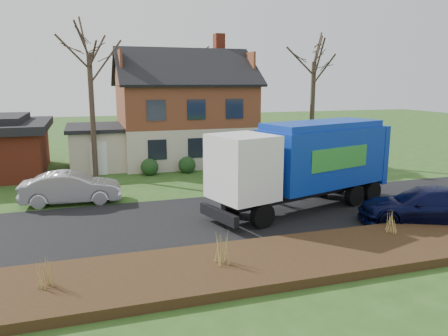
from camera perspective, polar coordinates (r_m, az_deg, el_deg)
name	(u,v)px	position (r m, az deg, el deg)	size (l,w,h in m)	color
ground	(211,219)	(18.86, -1.74, -6.61)	(120.00, 120.00, 0.00)	#284A18
road	(211,218)	(18.86, -1.74, -6.59)	(80.00, 7.00, 0.02)	black
mulch_verge	(257,263)	(14.11, 4.35, -12.32)	(80.00, 3.50, 0.30)	black
main_house	(177,106)	(31.87, -6.16, 8.03)	(12.95, 8.95, 9.26)	beige
garbage_truck	(306,160)	(20.15, 10.71, 1.06)	(9.58, 5.04, 3.97)	black
silver_sedan	(71,188)	(22.22, -19.33, -2.45)	(1.62, 4.64, 1.53)	#B7B9C0
navy_wagon	(426,206)	(19.75, 24.88, -4.52)	(2.17, 5.33, 1.55)	black
tree_front_west	(88,33)	(27.75, -17.39, 16.43)	(3.48, 3.48, 10.35)	#413127
tree_front_east	(315,45)	(32.19, 11.78, 15.47)	(3.67, 3.67, 10.19)	#3A3023
tree_back	(186,50)	(39.68, -4.93, 15.09)	(3.21, 3.21, 10.16)	#3C2F24
grass_clump_west	(44,271)	(13.06, -22.45, -12.38)	(0.33, 0.27, 0.88)	#A38A48
grass_clump_mid	(221,248)	(13.47, -0.35, -10.35)	(0.38, 0.31, 1.05)	#A08B46
grass_clump_east	(393,222)	(17.35, 21.16, -6.62)	(0.31, 0.26, 0.78)	tan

